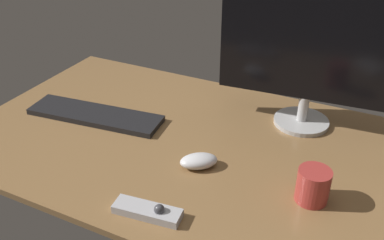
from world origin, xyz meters
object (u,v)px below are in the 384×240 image
at_px(computer_mouse, 199,161).
at_px(coffee_mug, 313,185).
at_px(monitor, 312,51).
at_px(media_remote, 148,211).
at_px(keyboard, 95,115).

height_order(computer_mouse, coffee_mug, coffee_mug).
xyz_separation_m(monitor, coffee_mug, (0.11, -0.36, -0.21)).
bearing_deg(media_remote, monitor, 61.92).
distance_m(monitor, coffee_mug, 0.43).
xyz_separation_m(monitor, computer_mouse, (-0.20, -0.36, -0.24)).
height_order(keyboard, computer_mouse, computer_mouse).
bearing_deg(computer_mouse, monitor, 23.49).
relative_size(media_remote, coffee_mug, 1.94).
xyz_separation_m(computer_mouse, coffee_mug, (0.31, 0.00, 0.03)).
distance_m(monitor, media_remote, 0.68).
distance_m(keyboard, media_remote, 0.52).
bearing_deg(monitor, media_remote, -116.14).
height_order(monitor, coffee_mug, monitor).
distance_m(computer_mouse, media_remote, 0.23).
bearing_deg(keyboard, media_remote, -45.04).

